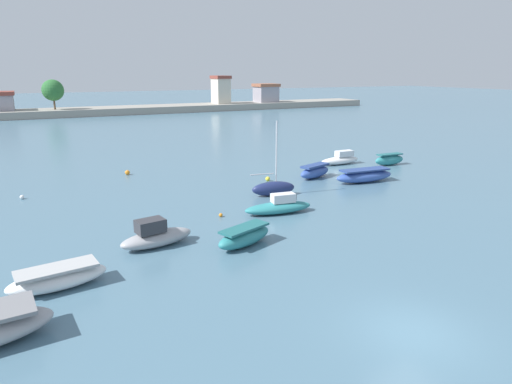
# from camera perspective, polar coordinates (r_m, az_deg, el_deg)

# --- Properties ---
(ground_plane) EXTENTS (400.00, 400.00, 0.00)m
(ground_plane) POSITION_cam_1_polar(r_m,az_deg,el_deg) (17.53, 19.49, -16.59)
(ground_plane) COLOR slate
(moored_boat_1) EXTENTS (4.23, 2.05, 0.96)m
(moored_boat_1) POSITION_cam_1_polar(r_m,az_deg,el_deg) (21.11, -23.94, -10.01)
(moored_boat_1) COLOR white
(moored_boat_1) RESTS_ON ground
(moored_boat_2) EXTENTS (4.13, 2.05, 1.53)m
(moored_boat_2) POSITION_cam_1_polar(r_m,az_deg,el_deg) (24.26, -12.65, -5.52)
(moored_boat_2) COLOR #9E9EA3
(moored_boat_2) RESTS_ON ground
(moored_boat_3) EXTENTS (3.77, 2.39, 1.04)m
(moored_boat_3) POSITION_cam_1_polar(r_m,az_deg,el_deg) (23.79, -1.50, -5.69)
(moored_boat_3) COLOR teal
(moored_boat_3) RESTS_ON ground
(moored_boat_4) EXTENTS (4.69, 1.92, 1.29)m
(moored_boat_4) POSITION_cam_1_polar(r_m,az_deg,el_deg) (29.11, 2.93, -1.86)
(moored_boat_4) COLOR teal
(moored_boat_4) RESTS_ON ground
(moored_boat_5) EXTENTS (3.47, 1.45, 5.52)m
(moored_boat_5) POSITION_cam_1_polar(r_m,az_deg,el_deg) (33.17, 2.24, 0.51)
(moored_boat_5) COLOR navy
(moored_boat_5) RESTS_ON ground
(moored_boat_6) EXTENTS (3.78, 2.28, 1.16)m
(moored_boat_6) POSITION_cam_1_polar(r_m,az_deg,el_deg) (39.05, 7.50, 2.61)
(moored_boat_6) COLOR #3856A8
(moored_boat_6) RESTS_ON ground
(moored_boat_7) EXTENTS (5.38, 1.94, 1.11)m
(moored_boat_7) POSITION_cam_1_polar(r_m,az_deg,el_deg) (38.27, 13.64, 2.02)
(moored_boat_7) COLOR #3856A8
(moored_boat_7) RESTS_ON ground
(moored_boat_8) EXTENTS (4.38, 1.26, 1.33)m
(moored_boat_8) POSITION_cam_1_polar(r_m,az_deg,el_deg) (45.19, 10.74, 4.12)
(moored_boat_8) COLOR white
(moored_boat_8) RESTS_ON ground
(moored_boat_9) EXTENTS (3.34, 1.12, 1.13)m
(moored_boat_9) POSITION_cam_1_polar(r_m,az_deg,el_deg) (45.88, 16.63, 3.98)
(moored_boat_9) COLOR teal
(moored_boat_9) RESTS_ON ground
(mooring_buoy_0) EXTENTS (0.43, 0.43, 0.43)m
(mooring_buoy_0) POSITION_cam_1_polar(r_m,az_deg,el_deg) (41.47, -16.07, 2.40)
(mooring_buoy_0) COLOR orange
(mooring_buoy_0) RESTS_ON ground
(mooring_buoy_1) EXTENTS (0.24, 0.24, 0.24)m
(mooring_buoy_1) POSITION_cam_1_polar(r_m,az_deg,el_deg) (28.52, -4.52, -2.95)
(mooring_buoy_1) COLOR orange
(mooring_buoy_1) RESTS_ON ground
(mooring_buoy_2) EXTENTS (0.30, 0.30, 0.30)m
(mooring_buoy_2) POSITION_cam_1_polar(r_m,az_deg,el_deg) (36.49, -27.67, -0.58)
(mooring_buoy_2) COLOR white
(mooring_buoy_2) RESTS_ON ground
(mooring_buoy_3) EXTENTS (0.39, 0.39, 0.39)m
(mooring_buoy_3) POSITION_cam_1_polar(r_m,az_deg,el_deg) (37.62, 1.50, 1.69)
(mooring_buoy_3) COLOR yellow
(mooring_buoy_3) RESTS_ON ground
(distant_shoreline) EXTENTS (134.95, 9.05, 7.87)m
(distant_shoreline) POSITION_cam_1_polar(r_m,az_deg,el_deg) (100.84, -21.63, 10.03)
(distant_shoreline) COLOR gray
(distant_shoreline) RESTS_ON ground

